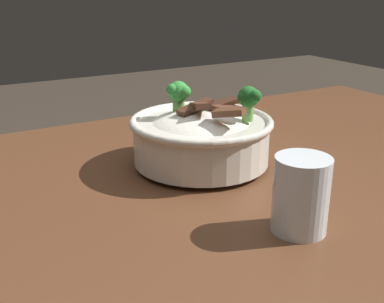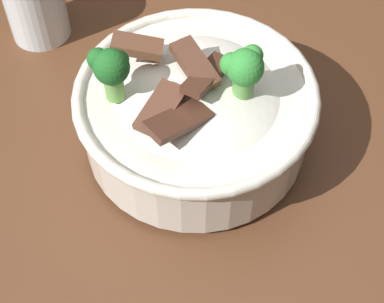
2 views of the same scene
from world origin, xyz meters
TOP-DOWN VIEW (x-y plane):
  - dining_table at (0.00, 0.00)m, footprint 1.56×0.79m
  - rice_bowl at (-0.09, -0.05)m, footprint 0.24×0.24m
  - drinking_glass at (-0.09, 0.20)m, footprint 0.07×0.07m

SIDE VIEW (x-z plane):
  - dining_table at x=0.00m, z-range 0.29..1.11m
  - drinking_glass at x=-0.09m, z-range 0.81..0.91m
  - rice_bowl at x=-0.09m, z-range 0.80..0.94m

